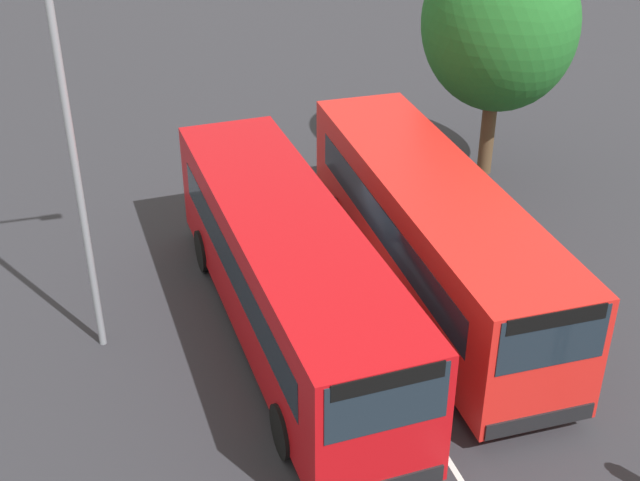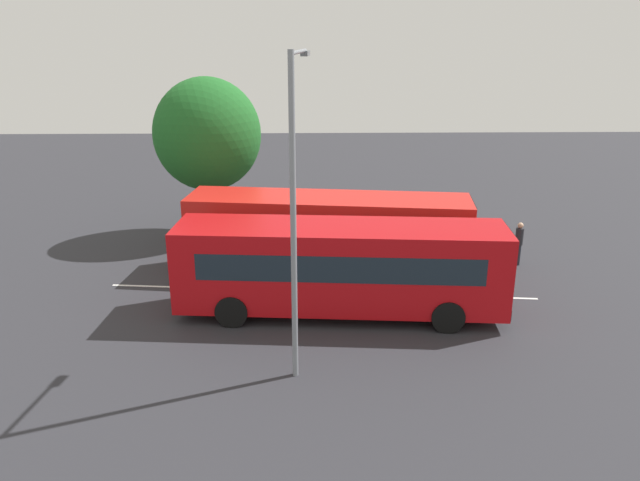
% 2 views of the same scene
% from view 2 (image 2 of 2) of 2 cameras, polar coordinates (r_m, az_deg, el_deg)
% --- Properties ---
extents(ground_plane, '(74.63, 74.63, 0.00)m').
position_cam_2_polar(ground_plane, '(22.86, -0.03, -4.78)').
color(ground_plane, '#2B2B30').
extents(bus_far_left, '(11.09, 3.32, 3.13)m').
position_cam_2_polar(bus_far_left, '(20.51, 1.97, -2.38)').
color(bus_far_left, '#B70C11').
rests_on(bus_far_left, ground).
extents(bus_center_left, '(11.15, 3.84, 3.13)m').
position_cam_2_polar(bus_center_left, '(24.02, 0.83, 0.85)').
color(bus_center_left, red).
rests_on(bus_center_left, ground).
extents(pedestrian, '(0.43, 0.43, 1.81)m').
position_cam_2_polar(pedestrian, '(26.40, 17.97, 0.06)').
color(pedestrian, '#232833').
rests_on(pedestrian, ground).
extents(street_lamp, '(0.56, 2.80, 8.76)m').
position_cam_2_polar(street_lamp, '(15.96, -2.37, 3.81)').
color(street_lamp, gray).
rests_on(street_lamp, ground).
extents(depot_tree, '(4.86, 4.38, 7.29)m').
position_cam_2_polar(depot_tree, '(28.66, -10.41, 9.63)').
color(depot_tree, '#4C3823').
rests_on(depot_tree, ground).
extents(lane_stripe_outer_left, '(15.75, 1.75, 0.01)m').
position_cam_2_polar(lane_stripe_outer_left, '(22.86, -0.03, -4.77)').
color(lane_stripe_outer_left, silver).
rests_on(lane_stripe_outer_left, ground).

